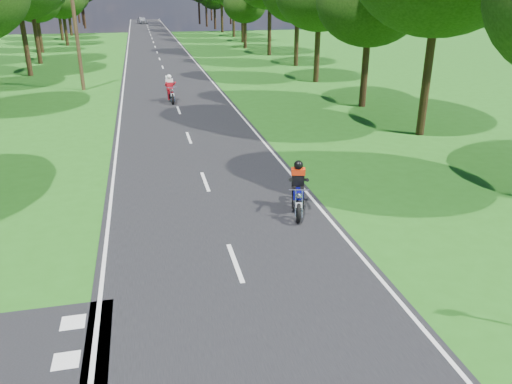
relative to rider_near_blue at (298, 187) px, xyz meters
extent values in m
plane|color=#1F5B14|center=(-2.51, -4.72, -0.83)|extent=(160.00, 160.00, 0.00)
cube|color=black|center=(-2.51, 45.28, -0.82)|extent=(7.00, 140.00, 0.02)
cube|color=silver|center=(-2.51, -2.72, -0.81)|extent=(0.12, 2.00, 0.01)
cube|color=silver|center=(-2.51, 3.28, -0.81)|extent=(0.12, 2.00, 0.01)
cube|color=silver|center=(-2.51, 9.28, -0.81)|extent=(0.12, 2.00, 0.01)
cube|color=silver|center=(-2.51, 15.28, -0.81)|extent=(0.12, 2.00, 0.01)
cube|color=silver|center=(-2.51, 21.28, -0.81)|extent=(0.12, 2.00, 0.01)
cube|color=silver|center=(-2.51, 27.28, -0.81)|extent=(0.12, 2.00, 0.01)
cube|color=silver|center=(-2.51, 33.28, -0.81)|extent=(0.12, 2.00, 0.01)
cube|color=silver|center=(-2.51, 39.28, -0.81)|extent=(0.12, 2.00, 0.01)
cube|color=silver|center=(-2.51, 45.28, -0.81)|extent=(0.12, 2.00, 0.01)
cube|color=silver|center=(-2.51, 51.28, -0.81)|extent=(0.12, 2.00, 0.01)
cube|color=silver|center=(-2.51, 57.28, -0.81)|extent=(0.12, 2.00, 0.01)
cube|color=silver|center=(-2.51, 63.28, -0.81)|extent=(0.12, 2.00, 0.01)
cube|color=silver|center=(-2.51, 69.28, -0.81)|extent=(0.12, 2.00, 0.01)
cube|color=silver|center=(-2.51, 75.28, -0.81)|extent=(0.12, 2.00, 0.01)
cube|color=silver|center=(-2.51, 81.28, -0.81)|extent=(0.12, 2.00, 0.01)
cube|color=silver|center=(-2.51, 87.28, -0.81)|extent=(0.12, 2.00, 0.01)
cube|color=silver|center=(-2.51, 93.28, -0.81)|extent=(0.12, 2.00, 0.01)
cube|color=silver|center=(-2.51, 99.28, -0.81)|extent=(0.12, 2.00, 0.01)
cube|color=silver|center=(-2.51, 105.28, -0.81)|extent=(0.12, 2.00, 0.01)
cube|color=silver|center=(-2.51, 111.28, -0.81)|extent=(0.12, 2.00, 0.01)
cube|color=silver|center=(-5.81, 45.28, -0.81)|extent=(0.10, 140.00, 0.01)
cube|color=silver|center=(0.79, 45.28, -0.81)|extent=(0.10, 140.00, 0.01)
cube|color=silver|center=(-6.31, -5.62, -0.81)|extent=(0.50, 0.50, 0.01)
cube|color=silver|center=(-6.31, -4.42, -0.81)|extent=(0.50, 0.50, 0.01)
cylinder|color=black|center=(-13.34, 30.88, 1.32)|extent=(0.40, 0.40, 4.32)
cylinder|color=black|center=(-13.77, 38.38, 1.37)|extent=(0.40, 0.40, 4.40)
cylinder|color=black|center=(-15.12, 48.06, 0.77)|extent=(0.40, 0.40, 3.20)
ellipsoid|color=black|center=(-15.12, 48.06, 4.71)|extent=(5.60, 5.60, 4.76)
cylinder|color=black|center=(-13.26, 55.43, 0.78)|extent=(0.40, 0.40, 3.22)
cylinder|color=black|center=(-14.81, 63.20, 0.97)|extent=(0.40, 0.40, 3.61)
cylinder|color=black|center=(-14.45, 71.02, 0.50)|extent=(0.40, 0.40, 2.67)
ellipsoid|color=black|center=(-14.45, 71.02, 3.78)|extent=(4.67, 4.67, 3.97)
cylinder|color=black|center=(-14.69, 80.18, 0.71)|extent=(0.40, 0.40, 3.09)
cylinder|color=black|center=(-13.74, 86.69, 1.40)|extent=(0.40, 0.40, 4.48)
cylinder|color=black|center=(-14.79, 95.67, 1.21)|extent=(0.40, 0.40, 4.09)
cylinder|color=black|center=(8.55, 7.48, 1.44)|extent=(0.40, 0.40, 4.56)
cylinder|color=black|center=(8.41, 13.97, 0.91)|extent=(0.40, 0.40, 3.49)
cylinder|color=black|center=(8.55, 22.86, 1.01)|extent=(0.40, 0.40, 3.69)
cylinder|color=black|center=(9.66, 31.70, 1.04)|extent=(0.40, 0.40, 3.74)
cylinder|color=black|center=(9.20, 40.00, 1.49)|extent=(0.40, 0.40, 4.64)
cylinder|color=black|center=(8.04, 47.20, 0.62)|extent=(0.40, 0.40, 2.91)
ellipsoid|color=black|center=(8.04, 47.20, 4.20)|extent=(5.09, 5.09, 4.33)
cylinder|color=black|center=(9.26, 54.68, 1.10)|extent=(0.40, 0.40, 3.88)
cylinder|color=black|center=(9.58, 63.15, 1.25)|extent=(0.40, 0.40, 4.18)
cylinder|color=black|center=(9.29, 72.11, 1.48)|extent=(0.40, 0.40, 4.63)
cylinder|color=black|center=(9.18, 79.40, 0.85)|extent=(0.40, 0.40, 3.36)
cylinder|color=black|center=(8.63, 86.62, 1.21)|extent=(0.40, 0.40, 4.09)
cylinder|color=black|center=(8.17, 94.38, 1.41)|extent=(0.40, 0.40, 4.48)
cylinder|color=black|center=(-16.51, 105.28, 1.09)|extent=(0.40, 0.40, 3.84)
cylinder|color=black|center=(12.49, 107.28, 1.25)|extent=(0.40, 0.40, 4.16)
cylinder|color=black|center=(-18.51, 90.28, 0.93)|extent=(0.40, 0.40, 3.52)
cylinder|color=black|center=(14.49, 93.28, 1.41)|extent=(0.40, 0.40, 4.48)
cylinder|color=#382616|center=(-8.51, 23.28, 3.17)|extent=(0.26, 0.26, 8.00)
imported|color=#B4B6BB|center=(-3.39, 98.58, -0.13)|extent=(2.23, 4.24, 1.37)
camera|label=1|loc=(-4.47, -13.77, 5.70)|focal=35.00mm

